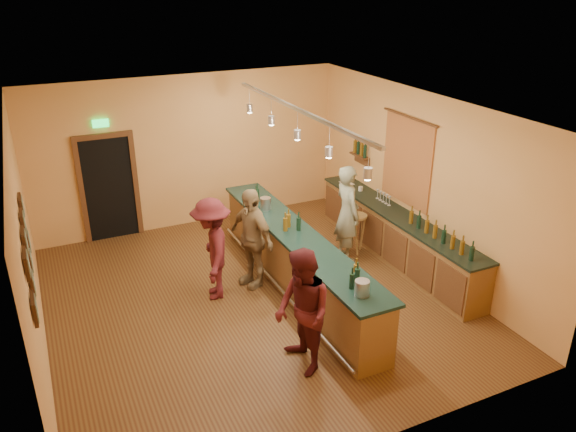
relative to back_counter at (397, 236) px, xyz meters
name	(u,v)px	position (x,y,z in m)	size (l,w,h in m)	color
floor	(254,299)	(-2.97, -0.18, -0.49)	(7.00, 7.00, 0.00)	#502B17
ceiling	(249,110)	(-2.97, -0.18, 2.71)	(6.50, 7.00, 0.02)	silver
wall_back	(190,152)	(-2.97, 3.32, 1.11)	(6.50, 0.02, 3.20)	#DD9E53
wall_front	(376,330)	(-2.97, -3.68, 1.11)	(6.50, 0.02, 3.20)	#DD9E53
wall_left	(27,252)	(-6.22, -0.18, 1.11)	(0.02, 7.00, 3.20)	#DD9E53
wall_right	(420,181)	(0.28, -0.18, 1.11)	(0.02, 7.00, 3.20)	#DD9E53
doorway	(109,186)	(-4.67, 3.30, 0.64)	(1.15, 0.09, 2.48)	black
tapestry	(407,162)	(0.26, 0.22, 1.36)	(0.03, 1.40, 1.60)	#A62128
bottle_shelf	(360,150)	(0.20, 1.72, 1.18)	(0.17, 0.55, 0.54)	#4B2716
picture_grid	(28,251)	(-6.18, -0.93, 1.46)	(0.06, 2.20, 0.70)	#382111
back_counter	(397,236)	(0.00, 0.00, 0.00)	(0.60, 4.55, 1.27)	brown
tasting_bar	(297,258)	(-2.18, -0.18, 0.12)	(0.73, 5.10, 1.38)	brown
pendant_track	(297,120)	(-2.18, -0.18, 2.50)	(0.11, 4.60, 0.50)	silver
bartender	(347,213)	(-0.83, 0.45, 0.44)	(0.68, 0.44, 1.86)	gray
customer_a	(303,312)	(-3.03, -2.10, 0.41)	(0.87, 0.68, 1.79)	#59191E
customer_b	(251,238)	(-2.80, 0.31, 0.40)	(1.04, 0.43, 1.78)	#997A51
customer_c	(212,249)	(-3.53, 0.22, 0.39)	(1.13, 0.65, 1.75)	#59191E
bar_stool	(357,222)	(-0.52, 0.58, 0.16)	(0.38, 0.38, 0.79)	#A57F4A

